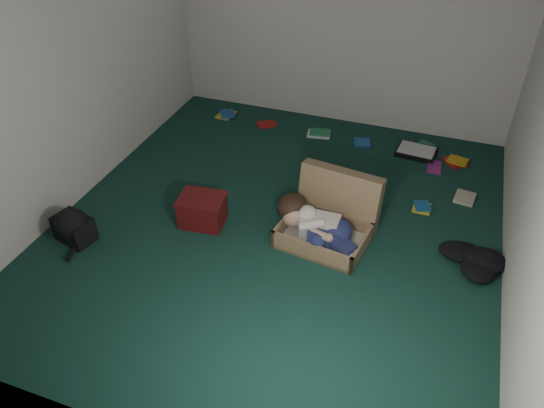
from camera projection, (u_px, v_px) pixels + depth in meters
The scene contains 11 objects.
floor at pixel (277, 225), 4.99m from camera, with size 4.50×4.50×0.00m, color #153C32.
wall_back at pixel (345, 15), 5.90m from camera, with size 4.50×4.50×0.00m, color white.
wall_front at pixel (122, 293), 2.52m from camera, with size 4.50×4.50×0.00m, color white.
wall_left at pixel (68, 65), 4.75m from camera, with size 4.50×4.50×0.00m, color white.
suitcase at pixel (330, 219), 4.79m from camera, with size 0.86×0.85×0.56m.
person at pixel (316, 225), 4.65m from camera, with size 0.81×0.48×0.35m.
maroon_bin at pixel (202, 210), 4.93m from camera, with size 0.45×0.38×0.29m.
backpack at pixel (74, 228), 4.75m from camera, with size 0.43×0.34×0.26m, color black, non-canonical shape.
clothing_pile at pixel (467, 259), 4.50m from camera, with size 0.47×0.38×0.15m, color black, non-canonical shape.
paper_tray at pixel (416, 152), 5.99m from camera, with size 0.46×0.37×0.06m.
book_scatter at pixel (373, 152), 6.02m from camera, with size 3.19×1.45×0.02m.
Camera 1 is at (1.27, -3.66, 3.15)m, focal length 35.00 mm.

